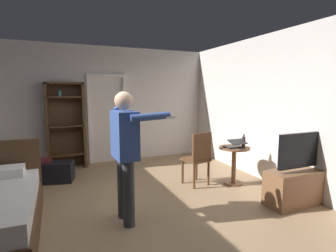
# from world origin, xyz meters

# --- Properties ---
(ground_plane) EXTENTS (6.27, 6.27, 0.00)m
(ground_plane) POSITION_xyz_m (0.00, 0.00, 0.00)
(ground_plane) COLOR #997A56
(wall_back) EXTENTS (5.94, 0.12, 2.78)m
(wall_back) POSITION_xyz_m (0.00, 2.91, 1.39)
(wall_back) COLOR silver
(wall_back) RESTS_ON ground_plane
(wall_right) EXTENTS (0.12, 5.93, 2.78)m
(wall_right) POSITION_xyz_m (2.91, 0.00, 1.39)
(wall_right) COLOR silver
(wall_right) RESTS_ON ground_plane
(doorway_frame) EXTENTS (0.93, 0.08, 2.13)m
(doorway_frame) POSITION_xyz_m (0.33, 2.83, 1.22)
(doorway_frame) COLOR white
(doorway_frame) RESTS_ON ground_plane
(bookshelf) EXTENTS (0.82, 0.32, 1.92)m
(bookshelf) POSITION_xyz_m (-0.63, 2.68, 1.03)
(bookshelf) COLOR #4C331E
(bookshelf) RESTS_ON ground_plane
(tv_flatscreen) EXTENTS (1.08, 0.40, 1.11)m
(tv_flatscreen) POSITION_xyz_m (2.55, -0.79, 0.33)
(tv_flatscreen) COLOR brown
(tv_flatscreen) RESTS_ON ground_plane
(side_table) EXTENTS (0.56, 0.56, 0.70)m
(side_table) POSITION_xyz_m (2.17, 0.32, 0.46)
(side_table) COLOR brown
(side_table) RESTS_ON ground_plane
(laptop) EXTENTS (0.32, 0.33, 0.16)m
(laptop) POSITION_xyz_m (2.14, 0.28, 0.75)
(laptop) COLOR black
(laptop) RESTS_ON side_table
(bottle_on_table) EXTENTS (0.06, 0.06, 0.24)m
(bottle_on_table) POSITION_xyz_m (2.31, 0.24, 0.80)
(bottle_on_table) COLOR #3C302C
(bottle_on_table) RESTS_ON side_table
(wooden_chair) EXTENTS (0.49, 0.49, 0.99)m
(wooden_chair) POSITION_xyz_m (1.52, 0.51, 0.54)
(wooden_chair) COLOR brown
(wooden_chair) RESTS_ON ground_plane
(person_blue_shirt) EXTENTS (0.72, 0.63, 1.72)m
(person_blue_shirt) POSITION_xyz_m (-0.02, -0.29, 1.01)
(person_blue_shirt) COLOR #333338
(person_blue_shirt) RESTS_ON ground_plane
(suitcase_dark) EXTENTS (0.54, 0.37, 0.43)m
(suitcase_dark) POSITION_xyz_m (-1.19, 1.85, 0.22)
(suitcase_dark) COLOR #4C1919
(suitcase_dark) RESTS_ON ground_plane
(suitcase_small) EXTENTS (0.66, 0.51, 0.38)m
(suitcase_small) POSITION_xyz_m (-0.86, 1.75, 0.19)
(suitcase_small) COLOR black
(suitcase_small) RESTS_ON ground_plane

